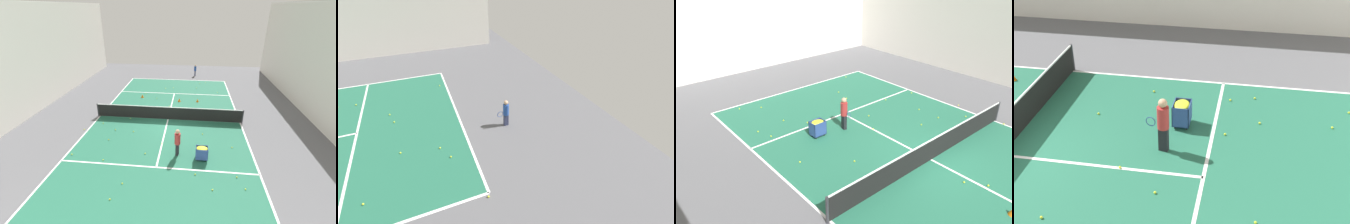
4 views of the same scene
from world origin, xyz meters
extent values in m
plane|color=#5B5B60|center=(0.00, 0.00, 0.00)|extent=(34.30, 34.30, 0.00)
cube|color=#23664C|center=(0.00, 0.00, 0.00)|extent=(10.44, 20.04, 0.00)
cube|color=white|center=(0.00, 10.02, 0.01)|extent=(10.44, 0.10, 0.00)
cube|color=white|center=(-5.22, 0.00, 0.01)|extent=(0.10, 20.04, 0.00)
cube|color=white|center=(5.22, 0.00, 0.01)|extent=(0.10, 20.04, 0.00)
cube|color=white|center=(0.00, 5.51, 0.01)|extent=(10.44, 0.10, 0.00)
cube|color=white|center=(0.00, 0.00, 0.01)|extent=(0.10, 11.02, 0.00)
cube|color=silver|center=(0.00, 15.22, 3.98)|extent=(20.70, 0.15, 7.96)
cylinder|color=#2D2D33|center=(-5.32, 0.00, 0.51)|extent=(0.10, 0.10, 1.02)
cylinder|color=#2D2D33|center=(5.32, 0.00, 0.51)|extent=(0.10, 0.10, 1.02)
cube|color=black|center=(0.00, 0.00, 0.49)|extent=(10.54, 0.03, 0.95)
cube|color=white|center=(0.00, 0.00, 0.99)|extent=(10.54, 0.04, 0.05)
cube|color=black|center=(-1.00, 4.28, 0.36)|extent=(0.20, 0.28, 0.72)
cylinder|color=#B22D2D|center=(-1.00, 4.28, 1.05)|extent=(0.37, 0.37, 0.64)
sphere|color=tan|center=(-1.00, 4.28, 1.49)|extent=(0.24, 0.24, 0.24)
torus|color=#2D478C|center=(-1.01, 3.93, 0.88)|extent=(0.07, 0.28, 0.28)
cube|color=#2D478C|center=(-2.34, 4.55, 0.11)|extent=(0.65, 0.50, 0.02)
cube|color=#2D478C|center=(-2.34, 4.31, 0.43)|extent=(0.65, 0.02, 0.64)
cube|color=#2D478C|center=(-2.34, 4.79, 0.43)|extent=(0.65, 0.02, 0.64)
cube|color=#2D478C|center=(-2.66, 4.55, 0.43)|extent=(0.02, 0.50, 0.64)
cube|color=#2D478C|center=(-2.03, 4.55, 0.43)|extent=(0.02, 0.50, 0.64)
ellipsoid|color=yellow|center=(-2.34, 4.55, 0.69)|extent=(0.61, 0.46, 0.16)
cylinder|color=black|center=(-2.57, 4.37, 0.06)|extent=(0.05, 0.05, 0.11)
cylinder|color=black|center=(-2.12, 4.37, 0.06)|extent=(0.05, 0.05, 0.11)
cylinder|color=black|center=(-2.57, 4.72, 0.06)|extent=(0.05, 0.05, 0.11)
cylinder|color=black|center=(-2.12, 4.72, 0.06)|extent=(0.05, 0.05, 0.11)
sphere|color=yellow|center=(0.16, -2.35, 0.04)|extent=(0.07, 0.07, 0.07)
sphere|color=yellow|center=(1.65, 7.88, 0.04)|extent=(0.07, 0.07, 0.07)
sphere|color=yellow|center=(3.37, 3.24, 0.04)|extent=(0.07, 0.07, 0.07)
sphere|color=yellow|center=(-4.03, 5.85, 0.04)|extent=(0.07, 0.07, 0.07)
sphere|color=yellow|center=(0.81, 4.44, 0.04)|extent=(0.07, 0.07, 0.07)
sphere|color=yellow|center=(0.00, 3.32, 0.04)|extent=(0.07, 0.07, 0.07)
sphere|color=yellow|center=(-2.01, 5.87, 0.04)|extent=(0.07, 0.07, 0.07)
sphere|color=yellow|center=(-3.88, 9.54, 0.04)|extent=(0.07, 0.07, 0.07)
sphere|color=yellow|center=(2.08, 2.09, 0.04)|extent=(0.07, 0.07, 0.07)
sphere|color=yellow|center=(3.73, 9.62, 0.04)|extent=(0.07, 0.07, 0.07)
sphere|color=yellow|center=(-2.91, 8.95, 0.04)|extent=(0.07, 0.07, 0.07)
sphere|color=yellow|center=(2.79, 0.21, 0.04)|extent=(0.07, 0.07, 0.07)
sphere|color=yellow|center=(5.47, 2.18, 0.04)|extent=(0.07, 0.07, 0.07)
sphere|color=yellow|center=(4.89, 4.96, 0.04)|extent=(0.07, 0.07, 0.07)
sphere|color=yellow|center=(1.40, 6.88, 0.04)|extent=(0.07, 0.07, 0.07)
sphere|color=yellow|center=(5.21, -0.48, 0.04)|extent=(0.07, 0.07, 0.07)
sphere|color=yellow|center=(-4.17, 3.27, 0.04)|extent=(0.07, 0.07, 0.07)
sphere|color=yellow|center=(4.53, 1.17, 0.04)|extent=(0.07, 0.07, 0.07)
sphere|color=yellow|center=(2.96, 5.26, 0.04)|extent=(0.07, 0.07, 0.07)
sphere|color=yellow|center=(-2.47, 1.90, 0.04)|extent=(0.07, 0.07, 0.07)
sphere|color=yellow|center=(-4.29, 6.62, 0.04)|extent=(0.07, 0.07, 0.07)
sphere|color=yellow|center=(-2.79, 6.83, 0.04)|extent=(0.07, 0.07, 0.07)
sphere|color=yellow|center=(-0.33, -1.68, 0.04)|extent=(0.07, 0.07, 0.07)
sphere|color=yellow|center=(3.35, 2.00, 0.04)|extent=(0.07, 0.07, 0.07)
camera|label=1|loc=(-1.64, 14.71, 7.56)|focal=24.00mm
camera|label=2|loc=(-9.79, -8.76, 6.41)|focal=24.00mm
camera|label=3|loc=(-9.88, -6.14, 7.56)|focal=35.00mm
camera|label=4|loc=(9.23, 6.59, 7.56)|focal=50.00mm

